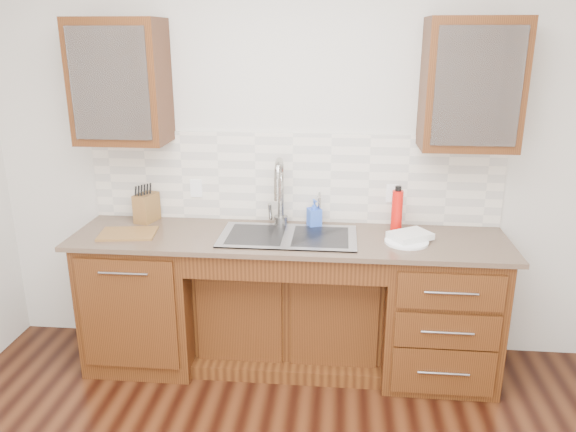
# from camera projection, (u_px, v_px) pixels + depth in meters

# --- Properties ---
(wall_back) EXTENTS (4.00, 0.10, 2.70)m
(wall_back) POSITION_uv_depth(u_px,v_px,m) (294.00, 154.00, 3.70)
(wall_back) COLOR beige
(wall_back) RESTS_ON ground
(base_cabinet_left) EXTENTS (0.70, 0.62, 0.88)m
(base_cabinet_left) POSITION_uv_depth(u_px,v_px,m) (146.00, 297.00, 3.72)
(base_cabinet_left) COLOR #593014
(base_cabinet_left) RESTS_ON ground
(base_cabinet_center) EXTENTS (1.20, 0.44, 0.70)m
(base_cabinet_center) POSITION_uv_depth(u_px,v_px,m) (290.00, 310.00, 3.75)
(base_cabinet_center) COLOR #593014
(base_cabinet_center) RESTS_ON ground
(base_cabinet_right) EXTENTS (0.70, 0.62, 0.88)m
(base_cabinet_right) POSITION_uv_depth(u_px,v_px,m) (438.00, 310.00, 3.55)
(base_cabinet_right) COLOR #593014
(base_cabinet_right) RESTS_ON ground
(countertop) EXTENTS (2.70, 0.65, 0.03)m
(countertop) POSITION_uv_depth(u_px,v_px,m) (288.00, 239.00, 3.48)
(countertop) COLOR #84705B
(countertop) RESTS_ON base_cabinet_left
(backsplash) EXTENTS (2.70, 0.02, 0.59)m
(backsplash) POSITION_uv_depth(u_px,v_px,m) (293.00, 178.00, 3.68)
(backsplash) COLOR beige
(backsplash) RESTS_ON wall_back
(sink) EXTENTS (0.84, 0.46, 0.19)m
(sink) POSITION_uv_depth(u_px,v_px,m) (288.00, 250.00, 3.49)
(sink) COLOR #9E9EA5
(sink) RESTS_ON countertop
(faucet) EXTENTS (0.04, 0.04, 0.40)m
(faucet) POSITION_uv_depth(u_px,v_px,m) (281.00, 196.00, 3.63)
(faucet) COLOR #999993
(faucet) RESTS_ON countertop
(filter_tap) EXTENTS (0.02, 0.02, 0.24)m
(filter_tap) POSITION_uv_depth(u_px,v_px,m) (319.00, 208.00, 3.64)
(filter_tap) COLOR #999993
(filter_tap) RESTS_ON countertop
(upper_cabinet_left) EXTENTS (0.55, 0.34, 0.75)m
(upper_cabinet_left) POSITION_uv_depth(u_px,v_px,m) (121.00, 82.00, 3.44)
(upper_cabinet_left) COLOR #593014
(upper_cabinet_left) RESTS_ON wall_back
(upper_cabinet_right) EXTENTS (0.55, 0.34, 0.75)m
(upper_cabinet_right) POSITION_uv_depth(u_px,v_px,m) (471.00, 85.00, 3.25)
(upper_cabinet_right) COLOR #593014
(upper_cabinet_right) RESTS_ON wall_back
(outlet_left) EXTENTS (0.08, 0.01, 0.12)m
(outlet_left) POSITION_uv_depth(u_px,v_px,m) (196.00, 188.00, 3.76)
(outlet_left) COLOR white
(outlet_left) RESTS_ON backsplash
(outlet_right) EXTENTS (0.08, 0.01, 0.12)m
(outlet_right) POSITION_uv_depth(u_px,v_px,m) (392.00, 193.00, 3.64)
(outlet_right) COLOR white
(outlet_right) RESTS_ON backsplash
(soap_bottle) EXTENTS (0.11, 0.11, 0.18)m
(soap_bottle) POSITION_uv_depth(u_px,v_px,m) (314.00, 213.00, 3.63)
(soap_bottle) COLOR blue
(soap_bottle) RESTS_ON countertop
(water_bottle) EXTENTS (0.09, 0.09, 0.26)m
(water_bottle) POSITION_uv_depth(u_px,v_px,m) (397.00, 211.00, 3.54)
(water_bottle) COLOR red
(water_bottle) RESTS_ON countertop
(plate) EXTENTS (0.28, 0.28, 0.01)m
(plate) POSITION_uv_depth(u_px,v_px,m) (406.00, 242.00, 3.36)
(plate) COLOR white
(plate) RESTS_ON countertop
(dish_towel) EXTENTS (0.29, 0.27, 0.04)m
(dish_towel) POSITION_uv_depth(u_px,v_px,m) (410.00, 235.00, 3.39)
(dish_towel) COLOR beige
(dish_towel) RESTS_ON plate
(knife_block) EXTENTS (0.15, 0.19, 0.19)m
(knife_block) POSITION_uv_depth(u_px,v_px,m) (147.00, 208.00, 3.73)
(knife_block) COLOR #AA894C
(knife_block) RESTS_ON countertop
(cutting_board) EXTENTS (0.37, 0.28, 0.02)m
(cutting_board) POSITION_uv_depth(u_px,v_px,m) (128.00, 234.00, 3.50)
(cutting_board) COLOR #A17646
(cutting_board) RESTS_ON countertop
(cup_left_a) EXTENTS (0.16, 0.16, 0.10)m
(cup_left_a) POSITION_uv_depth(u_px,v_px,m) (110.00, 90.00, 3.46)
(cup_left_a) COLOR white
(cup_left_a) RESTS_ON upper_cabinet_left
(cup_left_b) EXTENTS (0.12, 0.12, 0.09)m
(cup_left_b) POSITION_uv_depth(u_px,v_px,m) (141.00, 91.00, 3.45)
(cup_left_b) COLOR white
(cup_left_b) RESTS_ON upper_cabinet_left
(cup_right_a) EXTENTS (0.14, 0.14, 0.10)m
(cup_right_a) POSITION_uv_depth(u_px,v_px,m) (453.00, 94.00, 3.27)
(cup_right_a) COLOR white
(cup_right_a) RESTS_ON upper_cabinet_right
(cup_right_b) EXTENTS (0.11, 0.11, 0.09)m
(cup_right_b) POSITION_uv_depth(u_px,v_px,m) (486.00, 95.00, 3.26)
(cup_right_b) COLOR white
(cup_right_b) RESTS_ON upper_cabinet_right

